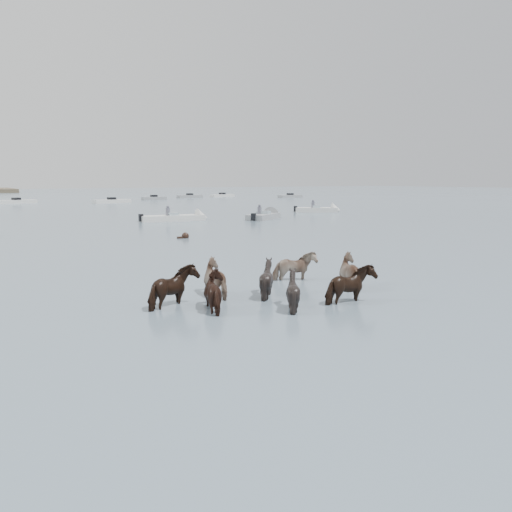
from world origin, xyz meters
TOP-DOWN VIEW (x-y plane):
  - ground at (0.00, 0.00)m, footprint 400.00×400.00m
  - pony_herd at (1.73, -0.49)m, footprint 7.52×4.43m
  - swimming_pony at (5.63, 15.21)m, footprint 0.72×0.44m
  - motorboat_c at (10.63, 27.62)m, footprint 6.00×2.14m
  - motorboat_d at (17.98, 25.81)m, footprint 4.82×4.11m
  - motorboat_e at (28.18, 30.76)m, footprint 5.02×3.75m
  - distant_flotilla at (0.47, 69.94)m, footprint 108.28×19.10m

SIDE VIEW (x-z plane):
  - ground at x=0.00m, z-range 0.00..0.00m
  - swimming_pony at x=5.63m, z-range -0.12..0.32m
  - motorboat_c at x=10.63m, z-range -0.74..1.18m
  - motorboat_e at x=28.18m, z-range -0.73..1.19m
  - motorboat_d at x=17.98m, z-range -0.73..1.19m
  - distant_flotilla at x=0.47m, z-range -0.21..0.72m
  - pony_herd at x=1.73m, z-range -0.28..1.09m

